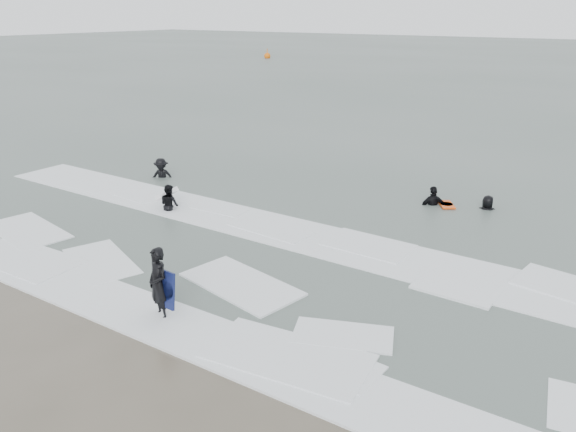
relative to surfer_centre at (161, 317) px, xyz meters
The scene contains 9 objects.
ground 0.48m from the surfer_centre, 65.08° to the left, with size 320.00×320.00×0.00m, color brown.
surfer_centre is the anchor object (origin of this frame).
surfer_wading 8.08m from the surfer_centre, 133.42° to the left, with size 0.78×0.61×1.61m, color black.
surfer_breaker 12.61m from the surfer_centre, 135.62° to the left, with size 1.17×0.67×1.81m, color black.
surfer_right_near 12.38m from the surfer_centre, 77.68° to the left, with size 1.14×0.47×1.94m, color black.
surfer_right_far 13.53m from the surfer_centre, 70.24° to the left, with size 0.85×0.55×1.74m, color black.
surf_foam 4.14m from the surfer_centre, 87.19° to the left, with size 30.03×9.06×0.09m.
bodyboards 6.29m from the surfer_centre, 97.87° to the left, with size 10.04×12.83×1.25m.
buoy 80.14m from the surfer_centre, 123.86° to the left, with size 1.00×1.00×1.65m.
Camera 1 is at (9.32, -8.94, 7.26)m, focal length 35.00 mm.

